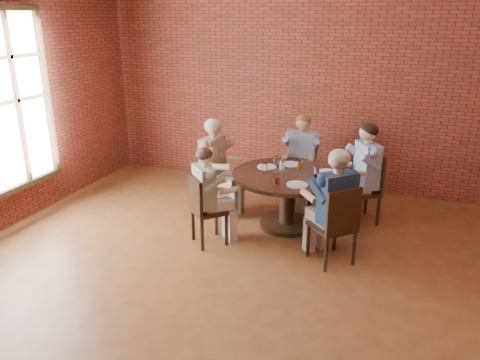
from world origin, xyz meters
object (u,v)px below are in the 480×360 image
(chair_c, at_px, (211,177))
(diner_c, at_px, (216,167))
(diner_e, at_px, (333,207))
(chair_a, at_px, (367,185))
(diner_b, at_px, (301,159))
(smartphone, at_px, (297,186))
(chair_e, at_px, (337,223))
(chair_b, at_px, (301,167))
(diner_d, at_px, (209,197))
(chair_d, at_px, (204,208))
(diner_a, at_px, (362,174))

(chair_c, height_order, diner_c, diner_c)
(diner_c, relative_size, diner_e, 1.00)
(chair_a, distance_m, chair_c, 2.17)
(diner_b, bearing_deg, chair_c, -147.21)
(diner_c, relative_size, smartphone, 9.30)
(chair_a, relative_size, chair_e, 1.01)
(chair_b, distance_m, chair_c, 1.43)
(chair_a, bearing_deg, diner_d, -82.11)
(diner_b, relative_size, diner_c, 0.97)
(chair_d, xyz_separation_m, diner_e, (1.54, 0.10, 0.19))
(diner_b, xyz_separation_m, chair_c, (-1.12, -0.81, -0.15))
(chair_a, distance_m, chair_e, 1.37)
(diner_c, bearing_deg, chair_c, 90.00)
(diner_c, xyz_separation_m, chair_d, (0.24, -1.01, -0.19))
(chair_c, distance_m, diner_d, 1.05)
(diner_c, bearing_deg, diner_d, -154.51)
(chair_b, height_order, chair_c, chair_c)
(chair_c, distance_m, chair_d, 1.07)
(diner_d, bearing_deg, smartphone, -115.78)
(smartphone, bearing_deg, chair_c, 131.35)
(chair_b, bearing_deg, smartphone, -82.68)
(diner_d, bearing_deg, diner_a, -97.45)
(diner_e, bearing_deg, diner_b, -109.72)
(chair_d, xyz_separation_m, chair_e, (1.60, 0.03, 0.03))
(diner_d, relative_size, smartphone, 8.49)
(diner_a, relative_size, chair_c, 1.45)
(chair_b, relative_size, smartphone, 6.38)
(chair_c, height_order, diner_e, diner_e)
(chair_c, distance_m, chair_e, 2.17)
(chair_b, bearing_deg, diner_a, -33.99)
(diner_c, distance_m, chair_e, 2.09)
(chair_b, xyz_separation_m, chair_d, (-0.79, -1.91, -0.02))
(chair_e, xyz_separation_m, smartphone, (-0.54, 0.37, 0.24))
(diner_b, bearing_deg, chair_b, 90.00)
(diner_d, height_order, smartphone, diner_d)
(chair_e, relative_size, diner_e, 0.70)
(smartphone, bearing_deg, diner_b, 75.95)
(chair_d, relative_size, diner_e, 0.65)
(chair_b, bearing_deg, chair_a, -30.04)
(chair_a, relative_size, diner_d, 0.78)
(diner_a, height_order, chair_c, diner_a)
(diner_b, height_order, chair_d, diner_b)
(chair_b, bearing_deg, diner_d, -114.58)
(chair_b, xyz_separation_m, diner_b, (0.00, -0.08, 0.15))
(chair_d, relative_size, smartphone, 6.07)
(chair_a, distance_m, smartphone, 1.26)
(diner_a, height_order, diner_c, diner_a)
(diner_c, bearing_deg, smartphone, -106.34)
(chair_b, bearing_deg, chair_c, -144.40)
(diner_d, bearing_deg, chair_b, -66.71)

